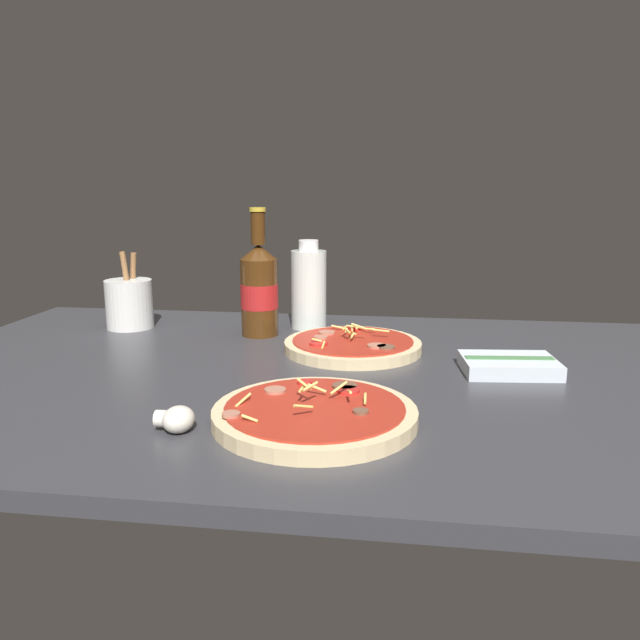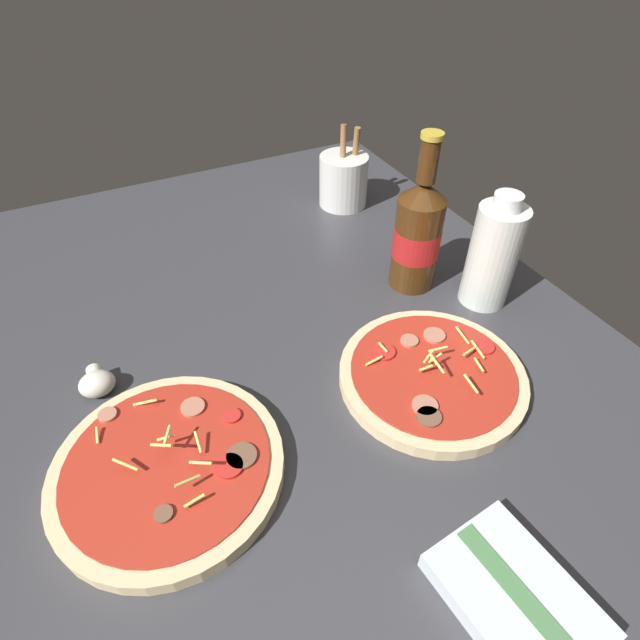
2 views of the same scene
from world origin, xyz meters
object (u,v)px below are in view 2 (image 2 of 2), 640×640
(pizza_far, at_px, (432,375))
(oil_bottle, at_px, (493,255))
(beer_bottle, at_px, (417,234))
(pizza_near, at_px, (169,468))
(dish_towel, at_px, (515,598))
(utensil_crock, at_px, (344,180))
(mushroom_left, at_px, (97,383))

(pizza_far, relative_size, oil_bottle, 1.35)
(pizza_far, relative_size, beer_bottle, 0.98)
(pizza_far, xyz_separation_m, oil_bottle, (-0.11, 0.18, 0.08))
(pizza_near, relative_size, dish_towel, 1.66)
(pizza_near, height_order, pizza_far, pizza_far)
(pizza_far, distance_m, oil_bottle, 0.22)
(dish_towel, bearing_deg, beer_bottle, 156.99)
(oil_bottle, relative_size, utensil_crock, 1.14)
(utensil_crock, height_order, dish_towel, utensil_crock)
(pizza_far, bearing_deg, beer_bottle, 153.14)
(pizza_near, relative_size, utensil_crock, 1.62)
(pizza_far, relative_size, utensil_crock, 1.54)
(pizza_near, distance_m, utensil_crock, 0.68)
(beer_bottle, xyz_separation_m, utensil_crock, (-0.29, 0.03, -0.04))
(beer_bottle, height_order, oil_bottle, beer_bottle)
(beer_bottle, distance_m, dish_towel, 0.51)
(pizza_far, xyz_separation_m, utensil_crock, (-0.49, 0.13, 0.04))
(pizza_far, bearing_deg, utensil_crock, 165.51)
(pizza_near, distance_m, beer_bottle, 0.50)
(oil_bottle, height_order, dish_towel, oil_bottle)
(pizza_near, height_order, mushroom_left, pizza_near)
(pizza_far, height_order, mushroom_left, pizza_far)
(pizza_far, distance_m, utensil_crock, 0.51)
(beer_bottle, bearing_deg, mushroom_left, -88.39)
(beer_bottle, distance_m, oil_bottle, 0.12)
(beer_bottle, bearing_deg, oil_bottle, 41.86)
(dish_towel, bearing_deg, oil_bottle, 143.65)
(beer_bottle, bearing_deg, dish_towel, -23.01)
(mushroom_left, bearing_deg, beer_bottle, 91.61)
(pizza_near, height_order, beer_bottle, beer_bottle)
(pizza_near, bearing_deg, beer_bottle, 111.59)
(pizza_near, height_order, oil_bottle, oil_bottle)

